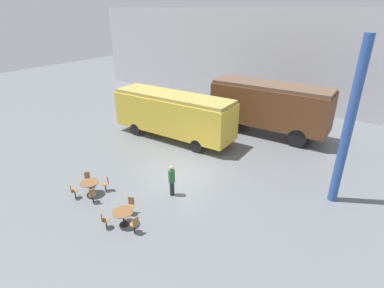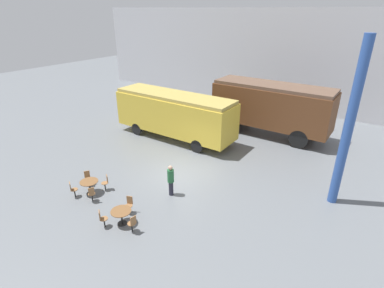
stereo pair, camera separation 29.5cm
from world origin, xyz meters
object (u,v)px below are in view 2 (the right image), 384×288
passenger_coach_wooden (271,105)px  cafe_table_near (89,184)px  cafe_chair_0 (92,193)px  visitor_person (171,179)px  cafe_table_mid (121,213)px  passenger_coach_vintage (174,113)px

passenger_coach_wooden → cafe_table_near: passenger_coach_wooden is taller
cafe_chair_0 → visitor_person: (2.85, 2.75, 0.42)m
visitor_person → cafe_table_mid: bearing=-97.2°
cafe_table_mid → cafe_chair_0: size_ratio=1.06×
cafe_table_mid → cafe_table_near: bearing=166.4°
passenger_coach_wooden → cafe_table_near: (-4.64, -13.10, -1.75)m
passenger_coach_vintage → cafe_table_mid: passenger_coach_vintage is taller
passenger_coach_wooden → cafe_chair_0: size_ratio=10.00×
passenger_coach_wooden → cafe_table_mid: 14.05m
passenger_coach_vintage → visitor_person: 7.63m
cafe_table_mid → cafe_chair_0: (-2.46, 0.33, -0.06)m
passenger_coach_vintage → cafe_table_mid: size_ratio=10.01×
passenger_coach_wooden → visitor_person: size_ratio=5.09×
cafe_chair_0 → visitor_person: size_ratio=0.51×
passenger_coach_vintage → visitor_person: bearing=-54.0°
cafe_table_near → visitor_person: visitor_person is taller
cafe_table_near → visitor_person: 4.27m
passenger_coach_wooden → cafe_table_mid: size_ratio=9.43×
passenger_coach_wooden → cafe_chair_0: bearing=-106.2°
passenger_coach_vintage → cafe_chair_0: bearing=-79.8°
cafe_chair_0 → visitor_person: bearing=-104.8°
passenger_coach_vintage → cafe_chair_0: size_ratio=10.60×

